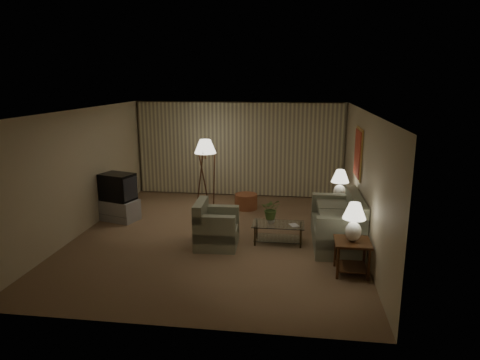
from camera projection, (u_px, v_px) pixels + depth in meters
The scene contains 16 objects.
ground at pixel (218, 236), 9.26m from camera, with size 7.00×7.00×0.00m, color #815D47.
room_shell at pixel (229, 146), 10.31m from camera, with size 6.04×7.02×2.72m.
sofa at pixel (337, 225), 8.73m from camera, with size 1.89×0.99×0.83m.
armchair at pixel (217, 229), 8.65m from camera, with size 0.95×0.91×0.74m.
side_table_near at pixel (352, 251), 7.41m from camera, with size 0.61×0.61×0.60m.
side_table_far at pixel (339, 208), 9.92m from camera, with size 0.53×0.44×0.60m.
table_lamp_near at pixel (354, 219), 7.27m from camera, with size 0.40×0.40×0.69m.
table_lamp_far at pixel (340, 182), 9.78m from camera, with size 0.41×0.41×0.71m.
coffee_table at pixel (278, 230), 8.82m from camera, with size 1.06×0.58×0.41m.
tv_cabinet at pixel (119, 210), 10.28m from camera, with size 1.01×0.79×0.50m, color #9E9FA1.
crt_tv at pixel (118, 187), 10.15m from camera, with size 0.87×0.73×0.64m, color black.
floor_lamp at pixel (206, 171), 11.36m from camera, with size 0.58×0.58×1.77m.
ottoman at pixel (246, 201), 11.18m from camera, with size 0.59×0.59×0.39m, color #9D6035.
vase at pixel (271, 220), 8.79m from camera, with size 0.15×0.15×0.16m, color silver.
flowers at pixel (271, 206), 8.72m from camera, with size 0.39×0.34×0.43m, color #537A36.
book at pixel (290, 226), 8.66m from camera, with size 0.16×0.22×0.02m, color olive.
Camera 1 is at (1.64, -8.58, 3.33)m, focal length 32.00 mm.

